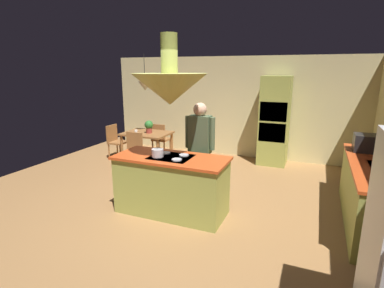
# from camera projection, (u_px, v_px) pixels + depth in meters

# --- Properties ---
(ground) EXTENTS (8.16, 8.16, 0.00)m
(ground) POSITION_uv_depth(u_px,v_px,m) (177.00, 207.00, 5.01)
(ground) COLOR #9E7042
(wall_back) EXTENTS (6.80, 0.10, 2.55)m
(wall_back) POSITION_uv_depth(u_px,v_px,m) (234.00, 107.00, 7.79)
(wall_back) COLOR beige
(wall_back) RESTS_ON ground
(kitchen_island) EXTENTS (1.76, 0.78, 0.95)m
(kitchen_island) POSITION_uv_depth(u_px,v_px,m) (171.00, 185.00, 4.72)
(kitchen_island) COLOR #A0A84C
(kitchen_island) RESTS_ON ground
(counter_run_right) EXTENTS (0.73, 2.40, 0.93)m
(counter_run_right) POSITION_uv_depth(u_px,v_px,m) (371.00, 194.00, 4.37)
(counter_run_right) COLOR #A0A84C
(counter_run_right) RESTS_ON ground
(oven_tower) EXTENTS (0.66, 0.62, 2.09)m
(oven_tower) POSITION_uv_depth(u_px,v_px,m) (274.00, 121.00, 7.07)
(oven_tower) COLOR #A0A84C
(oven_tower) RESTS_ON ground
(dining_table) EXTENTS (1.09, 0.83, 0.76)m
(dining_table) POSITION_uv_depth(u_px,v_px,m) (147.00, 137.00, 7.19)
(dining_table) COLOR #955F32
(dining_table) RESTS_ON ground
(person_at_island) EXTENTS (0.53, 0.23, 1.70)m
(person_at_island) POSITION_uv_depth(u_px,v_px,m) (200.00, 145.00, 5.10)
(person_at_island) COLOR tan
(person_at_island) RESTS_ON ground
(range_hood) EXTENTS (1.10, 1.10, 1.00)m
(range_hood) POSITION_uv_depth(u_px,v_px,m) (170.00, 87.00, 4.35)
(range_hood) COLOR #A0A84C
(pendant_light_over_table) EXTENTS (0.32, 0.32, 0.82)m
(pendant_light_over_table) POSITION_uv_depth(u_px,v_px,m) (145.00, 86.00, 6.89)
(pendant_light_over_table) COLOR beige
(chair_facing_island) EXTENTS (0.40, 0.40, 0.87)m
(chair_facing_island) POSITION_uv_depth(u_px,v_px,m) (132.00, 149.00, 6.66)
(chair_facing_island) COLOR #955F32
(chair_facing_island) RESTS_ON ground
(chair_by_back_wall) EXTENTS (0.40, 0.40, 0.87)m
(chair_by_back_wall) POSITION_uv_depth(u_px,v_px,m) (160.00, 138.00, 7.79)
(chair_by_back_wall) COLOR #955F32
(chair_by_back_wall) RESTS_ON ground
(chair_at_corner) EXTENTS (0.40, 0.40, 0.87)m
(chair_at_corner) POSITION_uv_depth(u_px,v_px,m) (116.00, 140.00, 7.57)
(chair_at_corner) COLOR #955F32
(chair_at_corner) RESTS_ON ground
(potted_plant_on_table) EXTENTS (0.20, 0.20, 0.30)m
(potted_plant_on_table) POSITION_uv_depth(u_px,v_px,m) (149.00, 126.00, 7.07)
(potted_plant_on_table) COLOR #99382D
(potted_plant_on_table) RESTS_ON dining_table
(cup_on_table) EXTENTS (0.07, 0.07, 0.09)m
(cup_on_table) POSITION_uv_depth(u_px,v_px,m) (136.00, 132.00, 7.03)
(cup_on_table) COLOR white
(cup_on_table) RESTS_ON dining_table
(canister_flour) EXTENTS (0.10, 0.10, 0.16)m
(canister_flour) POSITION_uv_depth(u_px,v_px,m) (384.00, 171.00, 3.71)
(canister_flour) COLOR silver
(canister_flour) RESTS_ON counter_run_right
(canister_sugar) EXTENTS (0.12, 0.12, 0.21)m
(canister_sugar) POSITION_uv_depth(u_px,v_px,m) (381.00, 165.00, 3.87)
(canister_sugar) COLOR silver
(canister_sugar) RESTS_ON counter_run_right
(microwave_on_counter) EXTENTS (0.46, 0.36, 0.28)m
(microwave_on_counter) POSITION_uv_depth(u_px,v_px,m) (369.00, 143.00, 4.86)
(microwave_on_counter) COLOR #232326
(microwave_on_counter) RESTS_ON counter_run_right
(cooking_pot_on_cooktop) EXTENTS (0.18, 0.18, 0.12)m
(cooking_pot_on_cooktop) POSITION_uv_depth(u_px,v_px,m) (158.00, 153.00, 4.53)
(cooking_pot_on_cooktop) COLOR #B2B2B7
(cooking_pot_on_cooktop) RESTS_ON kitchen_island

